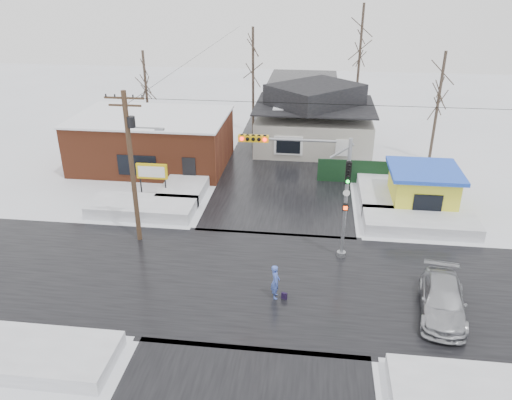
# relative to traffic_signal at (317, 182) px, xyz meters

# --- Properties ---
(ground) EXTENTS (120.00, 120.00, 0.00)m
(ground) POSITION_rel_traffic_signal_xyz_m (-2.43, -2.97, -4.54)
(ground) COLOR white
(ground) RESTS_ON ground
(road_ns) EXTENTS (10.00, 120.00, 0.02)m
(road_ns) POSITION_rel_traffic_signal_xyz_m (-2.43, -2.97, -4.53)
(road_ns) COLOR black
(road_ns) RESTS_ON ground
(road_ew) EXTENTS (120.00, 10.00, 0.02)m
(road_ew) POSITION_rel_traffic_signal_xyz_m (-2.43, -2.97, -4.53)
(road_ew) COLOR black
(road_ew) RESTS_ON ground
(snowbank_nw) EXTENTS (7.00, 3.00, 0.80)m
(snowbank_nw) POSITION_rel_traffic_signal_xyz_m (-11.43, 4.03, -4.14)
(snowbank_nw) COLOR white
(snowbank_nw) RESTS_ON ground
(snowbank_ne) EXTENTS (7.00, 3.00, 0.80)m
(snowbank_ne) POSITION_rel_traffic_signal_xyz_m (6.57, 4.03, -4.14)
(snowbank_ne) COLOR white
(snowbank_ne) RESTS_ON ground
(snowbank_sw) EXTENTS (7.00, 3.00, 0.70)m
(snowbank_sw) POSITION_rel_traffic_signal_xyz_m (-11.43, -9.97, -4.19)
(snowbank_sw) COLOR white
(snowbank_sw) RESTS_ON ground
(snowbank_se) EXTENTS (7.00, 3.00, 0.70)m
(snowbank_se) POSITION_rel_traffic_signal_xyz_m (6.57, -9.97, -4.19)
(snowbank_se) COLOR white
(snowbank_se) RESTS_ON ground
(snowbank_nside_w) EXTENTS (3.00, 8.00, 0.80)m
(snowbank_nside_w) POSITION_rel_traffic_signal_xyz_m (-9.43, 9.03, -4.14)
(snowbank_nside_w) COLOR white
(snowbank_nside_w) RESTS_ON ground
(snowbank_nside_e) EXTENTS (3.00, 8.00, 0.80)m
(snowbank_nside_e) POSITION_rel_traffic_signal_xyz_m (4.57, 9.03, -4.14)
(snowbank_nside_e) COLOR white
(snowbank_nside_e) RESTS_ON ground
(traffic_signal) EXTENTS (6.05, 0.68, 7.00)m
(traffic_signal) POSITION_rel_traffic_signal_xyz_m (0.00, 0.00, 0.00)
(traffic_signal) COLOR gray
(traffic_signal) RESTS_ON ground
(utility_pole) EXTENTS (3.15, 0.44, 9.00)m
(utility_pole) POSITION_rel_traffic_signal_xyz_m (-10.36, 0.53, 0.57)
(utility_pole) COLOR #382619
(utility_pole) RESTS_ON ground
(brick_building) EXTENTS (12.20, 8.20, 4.12)m
(brick_building) POSITION_rel_traffic_signal_xyz_m (-13.43, 13.03, -2.46)
(brick_building) COLOR brown
(brick_building) RESTS_ON ground
(marquee_sign) EXTENTS (2.20, 0.21, 2.55)m
(marquee_sign) POSITION_rel_traffic_signal_xyz_m (-11.43, 6.53, -2.62)
(marquee_sign) COLOR black
(marquee_sign) RESTS_ON ground
(house) EXTENTS (10.40, 8.40, 5.76)m
(house) POSITION_rel_traffic_signal_xyz_m (-0.43, 19.03, -1.92)
(house) COLOR #AFAA9E
(house) RESTS_ON ground
(kiosk) EXTENTS (4.60, 4.60, 2.88)m
(kiosk) POSITION_rel_traffic_signal_xyz_m (7.07, 7.03, -3.08)
(kiosk) COLOR yellow
(kiosk) RESTS_ON ground
(fence) EXTENTS (8.00, 0.12, 1.80)m
(fence) POSITION_rel_traffic_signal_xyz_m (4.07, 11.03, -3.64)
(fence) COLOR black
(fence) RESTS_ON ground
(tree_far_left) EXTENTS (3.00, 3.00, 10.00)m
(tree_far_left) POSITION_rel_traffic_signal_xyz_m (-6.43, 23.03, 3.41)
(tree_far_left) COLOR #332821
(tree_far_left) RESTS_ON ground
(tree_far_mid) EXTENTS (3.00, 3.00, 12.00)m
(tree_far_mid) POSITION_rel_traffic_signal_xyz_m (3.57, 25.03, 5.00)
(tree_far_mid) COLOR #332821
(tree_far_mid) RESTS_ON ground
(tree_far_right) EXTENTS (3.00, 3.00, 9.00)m
(tree_far_right) POSITION_rel_traffic_signal_xyz_m (9.57, 17.03, 2.62)
(tree_far_right) COLOR #332821
(tree_far_right) RESTS_ON ground
(tree_far_west) EXTENTS (3.00, 3.00, 8.00)m
(tree_far_west) POSITION_rel_traffic_signal_xyz_m (-16.43, 21.03, 1.82)
(tree_far_west) COLOR #332821
(tree_far_west) RESTS_ON ground
(pedestrian) EXTENTS (0.52, 0.71, 1.81)m
(pedestrian) POSITION_rel_traffic_signal_xyz_m (-1.81, -4.29, -3.63)
(pedestrian) COLOR #445EBF
(pedestrian) RESTS_ON ground
(car) EXTENTS (2.71, 5.19, 1.44)m
(car) POSITION_rel_traffic_signal_xyz_m (6.09, -4.57, -3.82)
(car) COLOR #A7A9AE
(car) RESTS_ON ground
(shopping_bag) EXTENTS (0.30, 0.21, 0.35)m
(shopping_bag) POSITION_rel_traffic_signal_xyz_m (-1.35, -4.40, -4.36)
(shopping_bag) COLOR black
(shopping_bag) RESTS_ON ground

